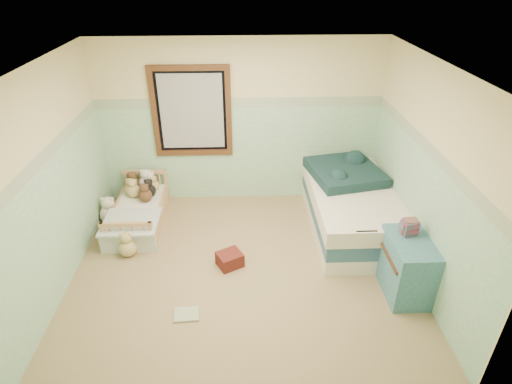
{
  "coord_description": "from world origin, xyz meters",
  "views": [
    {
      "loc": [
        0.01,
        -4.05,
        3.42
      ],
      "look_at": [
        0.18,
        0.35,
        0.89
      ],
      "focal_mm": 28.85,
      "sensor_mm": 36.0,
      "label": 1
    }
  ],
  "objects_px": {
    "toddler_bed_frame": "(140,218)",
    "dresser": "(407,267)",
    "plush_floor_tan": "(128,248)",
    "red_pillow": "(230,259)",
    "floor_book": "(187,314)",
    "plush_floor_cream": "(110,214)",
    "twin_bed_frame": "(348,219)"
  },
  "relations": [
    {
      "from": "toddler_bed_frame",
      "to": "dresser",
      "type": "relative_size",
      "value": 1.9
    },
    {
      "from": "plush_floor_tan",
      "to": "red_pillow",
      "type": "relative_size",
      "value": 0.82
    },
    {
      "from": "plush_floor_tan",
      "to": "floor_book",
      "type": "distance_m",
      "value": 1.4
    },
    {
      "from": "toddler_bed_frame",
      "to": "floor_book",
      "type": "bearing_deg",
      "value": -64.38
    },
    {
      "from": "dresser",
      "to": "plush_floor_tan",
      "type": "bearing_deg",
      "value": 166.56
    },
    {
      "from": "plush_floor_cream",
      "to": "floor_book",
      "type": "xyz_separation_m",
      "value": [
        1.31,
        -1.88,
        -0.13
      ]
    },
    {
      "from": "toddler_bed_frame",
      "to": "floor_book",
      "type": "distance_m",
      "value": 2.03
    },
    {
      "from": "dresser",
      "to": "floor_book",
      "type": "relative_size",
      "value": 2.61
    },
    {
      "from": "twin_bed_frame",
      "to": "plush_floor_cream",
      "type": "bearing_deg",
      "value": 176.3
    },
    {
      "from": "red_pillow",
      "to": "floor_book",
      "type": "relative_size",
      "value": 1.07
    },
    {
      "from": "red_pillow",
      "to": "floor_book",
      "type": "distance_m",
      "value": 0.95
    },
    {
      "from": "dresser",
      "to": "red_pillow",
      "type": "bearing_deg",
      "value": 165.04
    },
    {
      "from": "toddler_bed_frame",
      "to": "dresser",
      "type": "distance_m",
      "value": 3.71
    },
    {
      "from": "plush_floor_tan",
      "to": "red_pillow",
      "type": "bearing_deg",
      "value": -11.08
    },
    {
      "from": "plush_floor_cream",
      "to": "red_pillow",
      "type": "xyz_separation_m",
      "value": [
        1.77,
        -1.05,
        -0.05
      ]
    },
    {
      "from": "toddler_bed_frame",
      "to": "plush_floor_tan",
      "type": "height_order",
      "value": "plush_floor_tan"
    },
    {
      "from": "plush_floor_cream",
      "to": "toddler_bed_frame",
      "type": "bearing_deg",
      "value": -6.13
    },
    {
      "from": "toddler_bed_frame",
      "to": "red_pillow",
      "type": "distance_m",
      "value": 1.67
    },
    {
      "from": "plush_floor_tan",
      "to": "twin_bed_frame",
      "type": "xyz_separation_m",
      "value": [
        3.04,
        0.56,
        -0.01
      ]
    },
    {
      "from": "floor_book",
      "to": "red_pillow",
      "type": "bearing_deg",
      "value": 57.81
    },
    {
      "from": "toddler_bed_frame",
      "to": "plush_floor_tan",
      "type": "xyz_separation_m",
      "value": [
        0.01,
        -0.74,
        0.03
      ]
    },
    {
      "from": "plush_floor_cream",
      "to": "plush_floor_tan",
      "type": "distance_m",
      "value": 0.9
    },
    {
      "from": "toddler_bed_frame",
      "to": "twin_bed_frame",
      "type": "height_order",
      "value": "twin_bed_frame"
    },
    {
      "from": "plush_floor_cream",
      "to": "dresser",
      "type": "xyz_separation_m",
      "value": [
        3.8,
        -1.59,
        0.21
      ]
    },
    {
      "from": "toddler_bed_frame",
      "to": "plush_floor_cream",
      "type": "relative_size",
      "value": 4.72
    },
    {
      "from": "dresser",
      "to": "plush_floor_cream",
      "type": "bearing_deg",
      "value": 157.27
    },
    {
      "from": "red_pillow",
      "to": "floor_book",
      "type": "height_order",
      "value": "red_pillow"
    },
    {
      "from": "toddler_bed_frame",
      "to": "red_pillow",
      "type": "relative_size",
      "value": 4.64
    },
    {
      "from": "toddler_bed_frame",
      "to": "plush_floor_cream",
      "type": "distance_m",
      "value": 0.44
    },
    {
      "from": "twin_bed_frame",
      "to": "plush_floor_tan",
      "type": "bearing_deg",
      "value": -169.51
    },
    {
      "from": "twin_bed_frame",
      "to": "floor_book",
      "type": "distance_m",
      "value": 2.73
    },
    {
      "from": "plush_floor_tan",
      "to": "dresser",
      "type": "distance_m",
      "value": 3.46
    }
  ]
}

